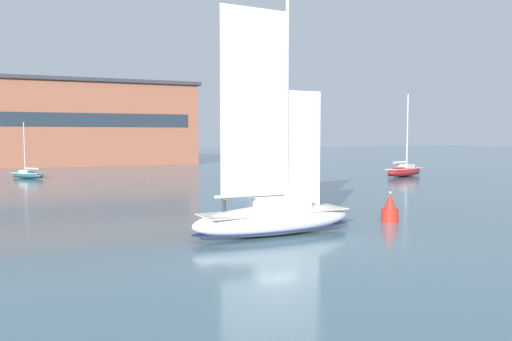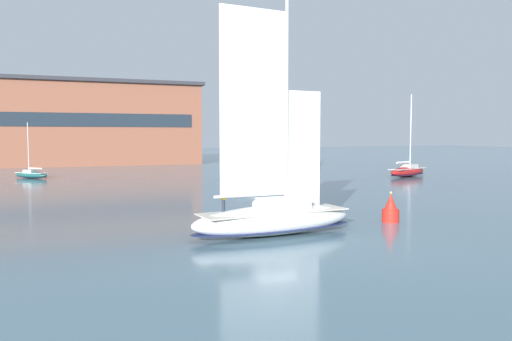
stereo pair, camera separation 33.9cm
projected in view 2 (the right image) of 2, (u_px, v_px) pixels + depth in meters
ground_plane at (274, 235)px, 30.36m from camera, size 400.00×400.00×0.00m
waterfront_building at (87, 123)px, 100.92m from camera, size 45.80×13.88×16.93m
sailboat_main at (274, 216)px, 30.29m from camera, size 10.97×4.00×14.75m
sailboat_moored_near_marina at (31, 175)px, 69.69m from camera, size 5.13×5.12×7.81m
sailboat_moored_mid_channel at (408, 171)px, 72.61m from camera, size 8.94×5.65×11.94m
sailboat_moored_far_slip at (250, 180)px, 61.09m from camera, size 5.70×4.03×7.74m
sailboat_moored_outer_mooring at (307, 163)px, 95.32m from camera, size 5.16×4.98×7.73m
channel_buoy at (391, 210)px, 34.75m from camera, size 1.18×1.18×2.13m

